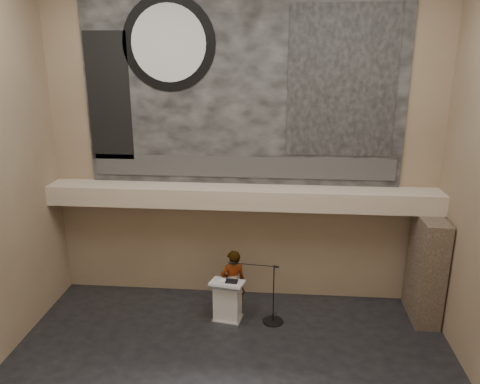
{
  "coord_description": "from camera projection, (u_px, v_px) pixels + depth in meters",
  "views": [
    {
      "loc": [
        0.95,
        -7.74,
        6.61
      ],
      "look_at": [
        0.0,
        3.2,
        3.2
      ],
      "focal_mm": 35.0,
      "sensor_mm": 36.0,
      "label": 1
    }
  ],
  "objects": [
    {
      "name": "mic_stand",
      "position": [
        272.0,
        313.0,
        11.7
      ],
      "size": [
        1.39,
        0.52,
        1.57
      ],
      "rotation": [
        0.0,
        0.0,
        -0.11
      ],
      "color": "black",
      "rests_on": "floor"
    },
    {
      "name": "banner_text_strip",
      "position": [
        242.0,
        167.0,
        12.06
      ],
      "size": [
        7.76,
        0.02,
        0.55
      ],
      "primitive_type": "cube",
      "color": "#2D2D2D",
      "rests_on": "banner"
    },
    {
      "name": "banner_clock_rim",
      "position": [
        169.0,
        43.0,
        11.31
      ],
      "size": [
        2.3,
        0.02,
        2.3
      ],
      "primitive_type": "cylinder",
      "rotation": [
        1.57,
        0.0,
        0.0
      ],
      "color": "black",
      "rests_on": "banner"
    },
    {
      "name": "sprinkler_right",
      "position": [
        316.0,
        210.0,
        11.83
      ],
      "size": [
        0.04,
        0.04,
        0.06
      ],
      "primitive_type": "cylinder",
      "color": "#B2893D",
      "rests_on": "soffit"
    },
    {
      "name": "sprinkler_left",
      "position": [
        180.0,
        206.0,
        12.12
      ],
      "size": [
        0.04,
        0.04,
        0.06
      ],
      "primitive_type": "cylinder",
      "color": "#B2893D",
      "rests_on": "soffit"
    },
    {
      "name": "binder",
      "position": [
        232.0,
        282.0,
        11.45
      ],
      "size": [
        0.31,
        0.25,
        0.04
      ],
      "primitive_type": "cube",
      "rotation": [
        0.0,
        0.0,
        -0.05
      ],
      "color": "black",
      "rests_on": "lectern"
    },
    {
      "name": "papers",
      "position": [
        223.0,
        281.0,
        11.5
      ],
      "size": [
        0.29,
        0.33,
        0.0
      ],
      "primitive_type": "cube",
      "rotation": [
        0.0,
        0.0,
        -0.4
      ],
      "color": "white",
      "rests_on": "lectern"
    },
    {
      "name": "stone_pier",
      "position": [
        426.0,
        268.0,
        11.62
      ],
      "size": [
        0.6,
        1.4,
        2.7
      ],
      "primitive_type": "cube",
      "color": "#3D3025",
      "rests_on": "floor"
    },
    {
      "name": "banner",
      "position": [
        243.0,
        86.0,
        11.49
      ],
      "size": [
        8.0,
        0.05,
        5.0
      ],
      "primitive_type": "cube",
      "color": "black",
      "rests_on": "wall_back"
    },
    {
      "name": "banner_clock_face",
      "position": [
        168.0,
        43.0,
        11.29
      ],
      "size": [
        1.84,
        0.02,
        1.84
      ],
      "primitive_type": "cylinder",
      "rotation": [
        1.57,
        0.0,
        0.0
      ],
      "color": "silver",
      "rests_on": "banner"
    },
    {
      "name": "speaker_person",
      "position": [
        233.0,
        283.0,
        11.85
      ],
      "size": [
        0.76,
        0.64,
        1.78
      ],
      "primitive_type": "imported",
      "rotation": [
        0.0,
        0.0,
        3.54
      ],
      "color": "silver",
      "rests_on": "floor"
    },
    {
      "name": "lectern",
      "position": [
        227.0,
        301.0,
        11.66
      ],
      "size": [
        0.89,
        0.7,
        1.14
      ],
      "rotation": [
        0.0,
        0.0,
        -0.17
      ],
      "color": "silver",
      "rests_on": "floor"
    },
    {
      "name": "wall_back",
      "position": [
        243.0,
        144.0,
        11.95
      ],
      "size": [
        10.0,
        0.02,
        8.5
      ],
      "primitive_type": "cube",
      "color": "#77624B",
      "rests_on": "floor"
    },
    {
      "name": "banner_brick_print",
      "position": [
        109.0,
        97.0,
        11.82
      ],
      "size": [
        1.1,
        0.02,
        3.2
      ],
      "primitive_type": "cube",
      "color": "black",
      "rests_on": "banner"
    },
    {
      "name": "soffit",
      "position": [
        241.0,
        197.0,
        11.96
      ],
      "size": [
        10.0,
        0.8,
        0.5
      ],
      "primitive_type": "cube",
      "color": "tan",
      "rests_on": "wall_back"
    },
    {
      "name": "wall_front",
      "position": [
        173.0,
        313.0,
        4.34
      ],
      "size": [
        10.0,
        0.02,
        8.5
      ],
      "primitive_type": "cube",
      "color": "#77624B",
      "rests_on": "floor"
    },
    {
      "name": "banner_building_print",
      "position": [
        342.0,
        82.0,
        11.23
      ],
      "size": [
        2.6,
        0.02,
        3.6
      ],
      "primitive_type": "cube",
      "color": "black",
      "rests_on": "banner"
    }
  ]
}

